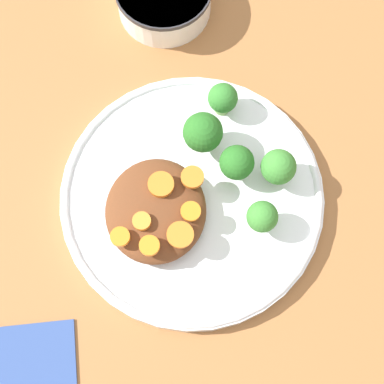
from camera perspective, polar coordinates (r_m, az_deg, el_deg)
ground_plane at (r=0.71m, az=0.00°, el=-0.77°), size 4.00×4.00×0.00m
plate at (r=0.70m, az=0.00°, el=-0.51°), size 0.29×0.29×0.02m
stew_mound at (r=0.68m, az=-3.24°, el=-1.67°), size 0.12×0.11×0.03m
broccoli_floret_0 at (r=0.68m, az=0.97°, el=5.29°), size 0.04×0.04×0.06m
broccoli_floret_1 at (r=0.67m, az=6.24°, el=-2.25°), size 0.03×0.03×0.05m
broccoli_floret_2 at (r=0.68m, az=4.00°, el=2.57°), size 0.04×0.04×0.05m
broccoli_floret_3 at (r=0.71m, az=2.75°, el=8.26°), size 0.03×0.03×0.04m
broccoli_floret_4 at (r=0.68m, az=7.67°, el=2.17°), size 0.04×0.04×0.05m
carrot_slice_0 at (r=0.65m, az=-3.81°, el=-4.78°), size 0.02×0.02×0.01m
carrot_slice_1 at (r=0.66m, az=-2.80°, el=0.31°), size 0.03×0.03×0.01m
carrot_slice_2 at (r=0.66m, az=0.05°, el=-1.74°), size 0.02×0.02×0.00m
carrot_slice_3 at (r=0.65m, az=-1.05°, el=-3.82°), size 0.03×0.03×0.00m
carrot_slice_4 at (r=0.65m, az=-6.41°, el=-3.98°), size 0.02×0.02×0.01m
carrot_slice_5 at (r=0.67m, az=-0.25°, el=1.34°), size 0.02×0.02×0.01m
carrot_slice_6 at (r=0.65m, az=-4.49°, el=-2.60°), size 0.02×0.02×0.01m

